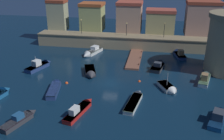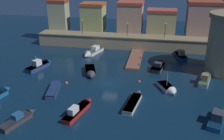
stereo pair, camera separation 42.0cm
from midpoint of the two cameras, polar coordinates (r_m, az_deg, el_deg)
ground_plane at (r=42.75m, az=-0.72°, el=-2.95°), size 108.43×108.43×0.00m
quay_wall at (r=60.81m, az=2.81°, el=6.34°), size 42.11×4.25×2.99m
old_town_backdrop at (r=63.75m, az=5.81°, el=11.51°), size 41.33×5.99×7.94m
pier_dock at (r=53.46m, az=4.85°, el=2.52°), size 2.60×11.80×0.70m
quay_lamp_0 at (r=62.08m, az=-7.05°, el=10.10°), size 0.32×0.32×3.39m
quay_lamp_1 at (r=59.92m, az=3.04°, el=9.56°), size 0.32×0.32×2.99m
quay_lamp_2 at (r=59.47m, az=11.38°, el=9.24°), size 0.32×0.32×3.30m
moored_boat_0 at (r=57.26m, az=14.43°, el=3.52°), size 2.83×5.79×2.25m
moored_boat_1 at (r=35.00m, az=-7.36°, el=-8.54°), size 2.79×6.90×1.77m
moored_boat_2 at (r=50.81m, az=-15.88°, el=1.04°), size 3.55×6.53×3.06m
moored_boat_3 at (r=56.59m, az=-4.83°, el=3.97°), size 3.74×6.67×2.00m
moored_boat_4 at (r=41.42m, az=-12.87°, el=-3.80°), size 2.63×6.76×1.33m
moored_boat_5 at (r=41.06m, az=12.24°, el=-4.07°), size 3.50×4.75×3.17m
moored_boat_6 at (r=37.12m, az=4.84°, el=-6.64°), size 2.45×7.10×1.30m
moored_boat_7 at (r=46.09m, az=-5.11°, el=-0.51°), size 3.45×5.87×1.66m
moored_boat_8 at (r=49.66m, az=10.08°, el=0.95°), size 2.99×5.77×1.97m
moored_boat_10 at (r=35.64m, az=22.34°, el=-9.44°), size 3.42×5.89×2.10m
moored_boat_11 at (r=34.65m, az=-19.87°, el=-10.14°), size 2.96×5.65×1.62m
moored_boat_12 at (r=46.26m, az=19.76°, el=-1.63°), size 3.05×6.52×2.09m
mooring_buoy_0 at (r=43.55m, az=5.82°, el=-2.57°), size 0.48×0.48×0.48m
mooring_buoy_1 at (r=43.42m, az=-10.35°, el=-2.92°), size 0.54×0.54×0.54m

